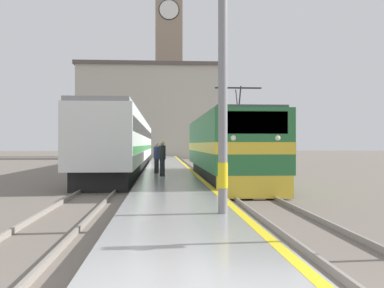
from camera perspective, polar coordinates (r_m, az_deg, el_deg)
ground_plane at (r=35.11m, az=-3.16°, el=-3.32°), size 200.00×200.00×0.00m
platform at (r=30.10m, az=-3.03°, el=-3.50°), size 3.09×140.00×0.39m
rail_track_near at (r=30.29m, az=2.41°, el=-3.79°), size 2.83×140.00×0.16m
rail_track_far at (r=30.22m, az=-8.87°, el=-3.80°), size 2.83×140.00×0.16m
locomotive_train at (r=23.03m, az=4.40°, el=-0.56°), size 2.92×14.42×4.49m
passenger_train at (r=34.64m, az=-8.23°, el=0.15°), size 2.92×33.22×3.94m
catenary_mast at (r=10.84m, az=4.41°, el=12.09°), size 2.19×0.24×7.77m
person_on_platform at (r=22.77m, az=-3.79°, el=-1.72°), size 0.34×0.34×1.80m
second_waiting_passenger at (r=25.28m, az=-4.52°, el=-1.68°), size 0.34×0.34×1.71m
clock_tower at (r=75.29m, az=-2.97°, el=10.80°), size 5.41×5.41×30.48m
station_building at (r=63.96m, az=-5.39°, el=4.13°), size 20.31×6.89×13.25m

